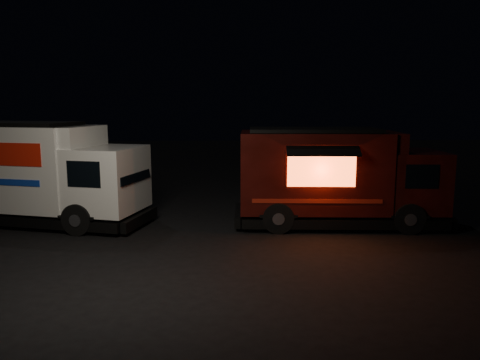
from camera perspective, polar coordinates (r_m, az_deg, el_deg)
name	(u,v)px	position (r m, az deg, el deg)	size (l,w,h in m)	color
ground	(162,245)	(14.17, -9.51, -7.88)	(80.00, 80.00, 0.00)	black
white_truck	(38,173)	(17.77, -23.38, 0.80)	(7.79, 2.66, 3.53)	silver
red_truck	(340,177)	(16.37, 12.08, 0.36)	(7.17, 2.64, 3.34)	#3C0D0B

